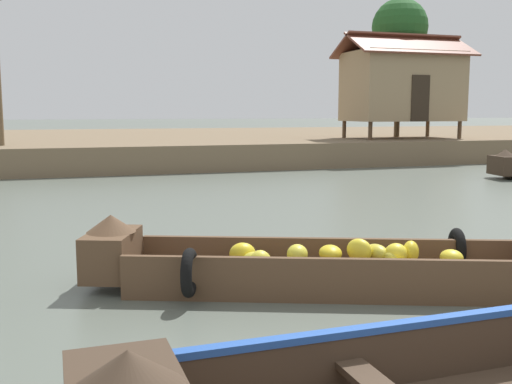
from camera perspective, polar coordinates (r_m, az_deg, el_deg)
The scene contains 5 objects.
ground_plane at distance 12.44m, azimuth -7.14°, elevation -1.62°, with size 300.00×300.00×0.00m, color #596056.
riverbank_strip at distance 29.15m, azimuth -13.52°, elevation 4.44°, with size 160.00×20.00×0.90m, color #756047.
banana_boat at distance 6.84m, azimuth 7.45°, elevation -6.94°, with size 5.54×2.89×0.83m.
stilt_house_mid_left at distance 25.59m, azimuth 13.81°, elevation 9.89°, with size 5.19×3.13×4.24m.
palm_tree_near at distance 27.16m, azimuth 13.58°, elevation 15.01°, with size 2.38×2.38×5.89m.
Camera 1 is at (-2.30, -2.06, 2.00)m, focal length 41.85 mm.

